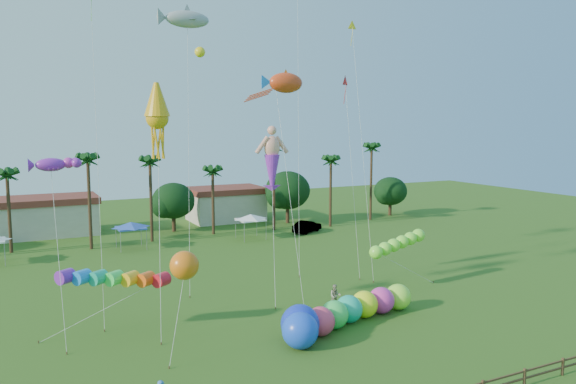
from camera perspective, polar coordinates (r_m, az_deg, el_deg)
name	(u,v)px	position (r m, az deg, el deg)	size (l,w,h in m)	color
ground	(366,365)	(34.20, 7.88, -17.02)	(160.00, 160.00, 0.00)	#285116
tree_line	(195,198)	(73.51, -9.44, -0.66)	(69.46, 8.91, 11.00)	#3A2819
buildings_row	(134,213)	(77.99, -15.40, -2.07)	(35.00, 7.00, 4.00)	beige
tent_row	(132,226)	(64.09, -15.57, -3.31)	(31.00, 4.00, 0.60)	white
car_b	(307,226)	(72.19, 1.95, -3.52)	(1.63, 4.67, 1.54)	#4C4C54
spectator_b	(335,296)	(43.50, 4.82, -10.45)	(0.85, 0.66, 1.74)	gray
caterpillar_inflatable	(345,311)	(39.63, 5.82, -11.96)	(12.10, 4.93, 2.48)	#EA3D61
blue_ball	(300,330)	(35.74, 1.25, -13.88)	(2.30, 2.30, 2.30)	blue
rainbow_tube	(135,283)	(38.51, -15.27, -8.91)	(9.26, 3.82, 3.98)	red
green_worm	(376,252)	(46.79, 8.93, -6.07)	(9.30, 2.69, 4.06)	#7FFF38
orange_ball_kite	(184,265)	(34.20, -10.49, -7.34)	(2.53, 2.67, 6.36)	orange
merman_kite	(272,163)	(46.02, -1.63, 2.96)	(3.24, 5.76, 13.24)	#F6A18C
fish_kite	(286,83)	(43.63, -0.22, 11.02)	(4.26, 6.03, 17.84)	red
shark_kite	(187,19)	(50.71, -10.19, 16.87)	(5.40, 7.25, 23.62)	#8D969A
squid_kite	(157,118)	(40.01, -13.15, 7.34)	(2.56, 6.18, 16.79)	orange
lobster_kite	(51,165)	(38.34, -22.96, 2.56)	(3.17, 4.11, 11.92)	purple
delta_kite_red	(346,85)	(52.24, 5.87, 10.77)	(1.16, 3.79, 18.28)	red
delta_kite_yellow	(353,33)	(53.42, 6.60, 15.71)	(1.14, 5.02, 23.25)	yellow
delta_kite_green	(91,1)	(43.39, -19.38, 17.81)	(1.08, 4.96, 23.45)	#3FD732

